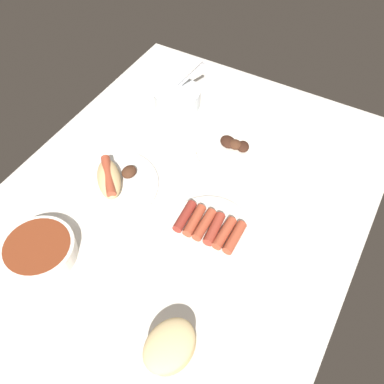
{
  "coord_description": "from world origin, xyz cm",
  "views": [
    {
      "loc": [
        -57.48,
        -36.48,
        88.55
      ],
      "look_at": [
        3.25,
        -2.17,
        3.0
      ],
      "focal_mm": 40.67,
      "sensor_mm": 36.0,
      "label": 1
    }
  ],
  "objects_px": {
    "bowl_chili": "(39,250)",
    "plate_sausages": "(209,229)",
    "plate_grilled_meat": "(233,149)",
    "plate_hotdog_assembled": "(111,182)",
    "bread_stack": "(171,346)",
    "bowl_coleslaw": "(177,97)"
  },
  "relations": [
    {
      "from": "plate_sausages",
      "to": "plate_grilled_meat",
      "type": "bearing_deg",
      "value": 14.2
    },
    {
      "from": "plate_hotdog_assembled",
      "to": "plate_sausages",
      "type": "bearing_deg",
      "value": -90.16
    },
    {
      "from": "plate_grilled_meat",
      "to": "bread_stack",
      "type": "bearing_deg",
      "value": -166.13
    },
    {
      "from": "bowl_chili",
      "to": "plate_hotdog_assembled",
      "type": "height_order",
      "value": "plate_hotdog_assembled"
    },
    {
      "from": "plate_sausages",
      "to": "bowl_coleslaw",
      "type": "distance_m",
      "value": 0.49
    },
    {
      "from": "plate_sausages",
      "to": "plate_hotdog_assembled",
      "type": "bearing_deg",
      "value": 89.84
    },
    {
      "from": "plate_hotdog_assembled",
      "to": "plate_grilled_meat",
      "type": "bearing_deg",
      "value": -38.96
    },
    {
      "from": "bowl_chili",
      "to": "plate_hotdog_assembled",
      "type": "bearing_deg",
      "value": -3.77
    },
    {
      "from": "plate_sausages",
      "to": "bowl_coleslaw",
      "type": "bearing_deg",
      "value": 39.73
    },
    {
      "from": "plate_sausages",
      "to": "bread_stack",
      "type": "bearing_deg",
      "value": -166.45
    },
    {
      "from": "plate_sausages",
      "to": "bread_stack",
      "type": "xyz_separation_m",
      "value": [
        -0.3,
        -0.07,
        0.02
      ]
    },
    {
      "from": "bowl_chili",
      "to": "plate_sausages",
      "type": "distance_m",
      "value": 0.4
    },
    {
      "from": "plate_grilled_meat",
      "to": "bowl_coleslaw",
      "type": "xyz_separation_m",
      "value": [
        0.1,
        0.24,
        0.02
      ]
    },
    {
      "from": "bowl_chili",
      "to": "bread_stack",
      "type": "height_order",
      "value": "bread_stack"
    },
    {
      "from": "plate_grilled_meat",
      "to": "bread_stack",
      "type": "height_order",
      "value": "bread_stack"
    },
    {
      "from": "bowl_chili",
      "to": "plate_sausages",
      "type": "bearing_deg",
      "value": -50.9
    },
    {
      "from": "plate_grilled_meat",
      "to": "plate_hotdog_assembled",
      "type": "xyz_separation_m",
      "value": [
        -0.28,
        0.22,
        0.01
      ]
    },
    {
      "from": "bread_stack",
      "to": "plate_hotdog_assembled",
      "type": "bearing_deg",
      "value": 50.95
    },
    {
      "from": "plate_grilled_meat",
      "to": "plate_hotdog_assembled",
      "type": "distance_m",
      "value": 0.36
    },
    {
      "from": "plate_grilled_meat",
      "to": "bowl_coleslaw",
      "type": "bearing_deg",
      "value": 67.83
    },
    {
      "from": "plate_hotdog_assembled",
      "to": "bowl_coleslaw",
      "type": "xyz_separation_m",
      "value": [
        0.38,
        0.02,
        0.01
      ]
    },
    {
      "from": "plate_grilled_meat",
      "to": "bread_stack",
      "type": "relative_size",
      "value": 1.57
    }
  ]
}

